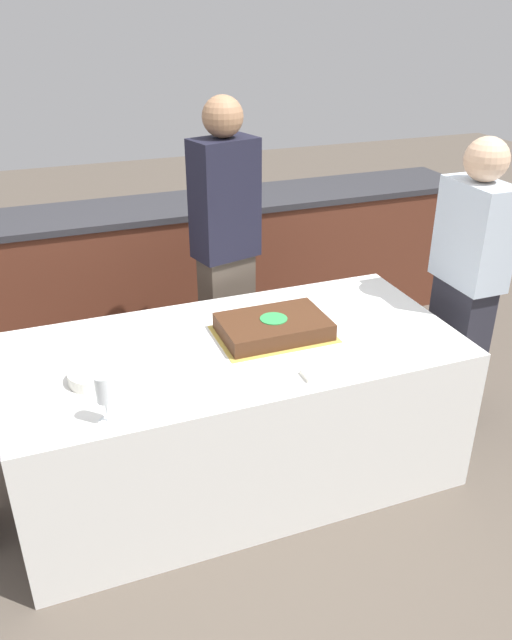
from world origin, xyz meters
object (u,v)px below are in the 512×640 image
at_px(person_seated_right, 465,288).
at_px(plate_stack, 96,375).
at_px(cake, 274,327).
at_px(person_cutting_cake, 226,251).
at_px(wine_glass, 104,391).

bearing_deg(person_seated_right, plate_stack, -87.24).
distance_m(cake, plate_stack, 0.82).
bearing_deg(person_seated_right, cake, -91.06).
bearing_deg(cake, plate_stack, -172.45).
xyz_separation_m(cake, person_cutting_cake, (0.00, 0.68, 0.12)).
xyz_separation_m(plate_stack, wine_glass, (0.00, -0.29, 0.11)).
distance_m(cake, wine_glass, 0.91).
height_order(cake, person_cutting_cake, person_cutting_cake).
xyz_separation_m(cake, person_seated_right, (1.03, -0.02, 0.04)).
distance_m(wine_glass, person_seated_right, 1.88).
height_order(plate_stack, person_cutting_cake, person_cutting_cake).
bearing_deg(plate_stack, cake, 7.55).
relative_size(cake, wine_glass, 2.72).
relative_size(cake, person_cutting_cake, 0.31).
height_order(cake, person_seated_right, person_seated_right).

